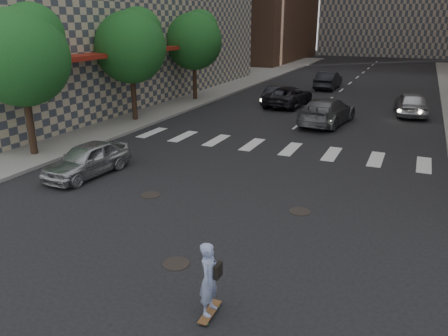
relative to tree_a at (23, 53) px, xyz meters
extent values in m
plane|color=black|center=(9.45, -3.14, -4.65)|extent=(160.00, 160.00, 0.00)
cube|color=gray|center=(-5.05, 16.86, -4.57)|extent=(13.00, 80.00, 0.15)
cube|color=black|center=(-1.75, 6.86, -2.65)|extent=(0.30, 14.00, 4.00)
cube|color=maroon|center=(-0.95, 6.86, -0.55)|extent=(1.60, 14.00, 0.25)
cylinder|color=#382619|center=(-0.05, -0.14, -3.10)|extent=(0.32, 0.32, 2.80)
sphere|color=#18481F|center=(-0.05, -0.14, -0.20)|extent=(4.20, 4.20, 4.20)
sphere|color=#18481F|center=(0.15, 0.46, 0.70)|extent=(2.80, 2.80, 2.80)
cylinder|color=#382619|center=(-0.05, 7.86, -3.10)|extent=(0.32, 0.32, 2.80)
sphere|color=#18481F|center=(-0.05, 7.86, -0.20)|extent=(4.20, 4.20, 4.20)
sphere|color=#18481F|center=(0.15, 8.46, 0.70)|extent=(2.80, 2.80, 2.80)
cylinder|color=#382619|center=(-0.05, 15.86, -3.10)|extent=(0.32, 0.32, 2.80)
sphere|color=#18481F|center=(-0.05, 15.86, -0.20)|extent=(4.20, 4.20, 4.20)
sphere|color=#18481F|center=(0.15, 16.46, 0.70)|extent=(2.80, 2.80, 2.80)
cylinder|color=black|center=(10.65, -5.64, -4.64)|extent=(0.70, 0.70, 0.02)
cylinder|color=black|center=(7.45, -1.94, -4.64)|extent=(0.70, 0.70, 0.02)
cylinder|color=black|center=(12.75, -1.14, -4.64)|extent=(0.70, 0.70, 0.02)
cube|color=brown|center=(12.36, -7.14, -4.56)|extent=(0.25, 0.88, 0.02)
cylinder|color=green|center=(12.29, -7.45, -4.62)|extent=(0.03, 0.06, 0.06)
cylinder|color=green|center=(12.45, -7.44, -4.62)|extent=(0.03, 0.06, 0.06)
cylinder|color=green|center=(12.27, -6.83, -4.62)|extent=(0.03, 0.06, 0.06)
cylinder|color=green|center=(12.42, -6.83, -4.62)|extent=(0.03, 0.06, 0.06)
imported|color=#9AA5E0|center=(12.36, -7.14, -3.74)|extent=(0.41, 0.61, 1.64)
cube|color=black|center=(12.53, -7.08, -3.54)|extent=(0.11, 0.27, 0.31)
imported|color=#AAADB1|center=(3.95, -1.14, -3.98)|extent=(1.91, 4.04, 1.34)
imported|color=black|center=(6.42, 16.86, -3.95)|extent=(1.54, 4.27, 1.40)
imported|color=#56585D|center=(10.93, 11.99, -3.85)|extent=(2.95, 5.75, 1.60)
imported|color=black|center=(7.21, 16.70, -3.94)|extent=(2.75, 5.27, 1.42)
imported|color=#ABACB2|center=(15.45, 16.86, -3.86)|extent=(2.47, 4.83, 1.58)
imported|color=black|center=(8.18, 26.16, -3.87)|extent=(1.75, 4.74, 1.55)
camera|label=1|loc=(15.84, -14.19, 1.39)|focal=35.00mm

